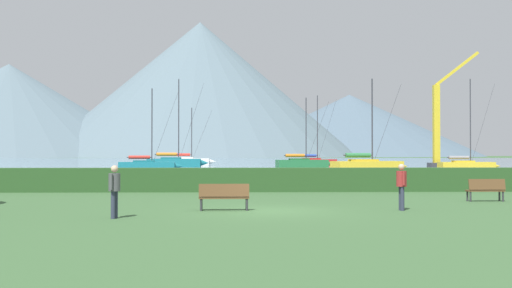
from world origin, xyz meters
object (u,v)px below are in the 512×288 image
(sailboat_slip_3, at_px, (368,166))
(park_bench_near_path, at_px, (224,195))
(sailboat_slip_6, at_px, (189,161))
(sailboat_slip_8, at_px, (175,162))
(sailboat_slip_4, at_px, (315,162))
(park_bench_under_tree, at_px, (486,189))
(person_seated_viewer, at_px, (114,187))
(sailboat_slip_0, at_px, (148,165))
(dock_crane, at_px, (438,131))
(person_standing_walker, at_px, (401,183))
(sailboat_slip_2, at_px, (303,163))
(sailboat_slip_11, at_px, (467,165))

(sailboat_slip_3, distance_m, park_bench_near_path, 46.58)
(sailboat_slip_6, relative_size, sailboat_slip_8, 0.77)
(sailboat_slip_4, relative_size, sailboat_slip_8, 0.86)
(park_bench_under_tree, relative_size, person_seated_viewer, 0.95)
(sailboat_slip_0, height_order, dock_crane, dock_crane)
(park_bench_under_tree, height_order, person_standing_walker, person_standing_walker)
(sailboat_slip_0, height_order, park_bench_near_path, sailboat_slip_0)
(sailboat_slip_4, xyz_separation_m, sailboat_slip_6, (-21.01, 10.05, 0.03))
(sailboat_slip_0, xyz_separation_m, dock_crane, (37.52, 7.96, 4.36))
(sailboat_slip_8, distance_m, person_seated_viewer, 72.70)
(sailboat_slip_3, relative_size, sailboat_slip_6, 1.01)
(park_bench_near_path, bearing_deg, sailboat_slip_2, 80.25)
(park_bench_under_tree, distance_m, dock_crane, 57.96)
(person_seated_viewer, height_order, dock_crane, dock_crane)
(sailboat_slip_4, bearing_deg, person_seated_viewer, -114.03)
(sailboat_slip_4, relative_size, dock_crane, 0.72)
(sailboat_slip_0, height_order, person_standing_walker, sailboat_slip_0)
(sailboat_slip_6, xyz_separation_m, dock_crane, (35.50, -26.90, 4.27))
(sailboat_slip_3, relative_size, sailboat_slip_8, 0.77)
(sailboat_slip_2, bearing_deg, dock_crane, -27.17)
(sailboat_slip_6, bearing_deg, dock_crane, -37.28)
(person_seated_viewer, distance_m, dock_crane, 69.02)
(park_bench_under_tree, bearing_deg, park_bench_near_path, -162.46)
(sailboat_slip_3, relative_size, dock_crane, 0.65)
(sailboat_slip_2, height_order, park_bench_under_tree, sailboat_slip_2)
(sailboat_slip_4, relative_size, person_seated_viewer, 6.91)
(sailboat_slip_4, xyz_separation_m, person_seated_viewer, (-16.19, -78.56, 0.29))
(sailboat_slip_2, distance_m, sailboat_slip_3, 21.19)
(person_standing_walker, bearing_deg, sailboat_slip_4, 81.57)
(sailboat_slip_3, bearing_deg, sailboat_slip_8, 117.39)
(sailboat_slip_0, xyz_separation_m, sailboat_slip_4, (23.04, 24.82, 0.05))
(sailboat_slip_2, xyz_separation_m, dock_crane, (17.60, -5.67, 4.30))
(sailboat_slip_6, xyz_separation_m, park_bench_under_tree, (19.09, -82.31, -0.19))
(sailboat_slip_11, bearing_deg, sailboat_slip_0, 179.22)
(dock_crane, bearing_deg, person_seated_viewer, -116.43)
(sailboat_slip_0, distance_m, park_bench_near_path, 52.22)
(sailboat_slip_2, relative_size, sailboat_slip_11, 0.91)
(sailboat_slip_0, height_order, sailboat_slip_8, sailboat_slip_8)
(sailboat_slip_0, xyz_separation_m, person_standing_walker, (16.47, -51.36, 0.34))
(sailboat_slip_8, bearing_deg, sailboat_slip_4, 14.19)
(sailboat_slip_4, height_order, sailboat_slip_8, sailboat_slip_8)
(park_bench_under_tree, relative_size, dock_crane, 0.10)
(sailboat_slip_0, relative_size, sailboat_slip_2, 0.98)
(sailboat_slip_4, distance_m, sailboat_slip_11, 29.37)
(sailboat_slip_8, bearing_deg, person_standing_walker, -79.17)
(sailboat_slip_6, bearing_deg, sailboat_slip_11, -44.27)
(sailboat_slip_6, height_order, sailboat_slip_11, sailboat_slip_11)
(park_bench_under_tree, bearing_deg, person_standing_walker, -141.30)
(sailboat_slip_3, distance_m, sailboat_slip_4, 31.86)
(sailboat_slip_11, bearing_deg, park_bench_near_path, -119.20)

